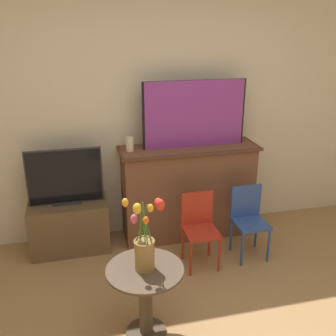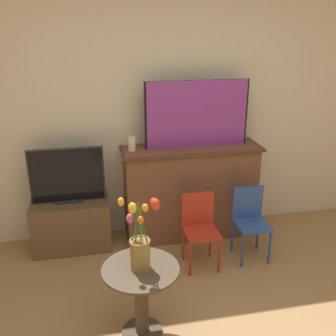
% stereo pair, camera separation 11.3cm
% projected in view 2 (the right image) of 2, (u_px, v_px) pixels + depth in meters
% --- Properties ---
extents(wall_back, '(8.00, 0.06, 2.70)m').
position_uv_depth(wall_back, '(164.00, 106.00, 3.97)').
color(wall_back, beige).
rests_on(wall_back, ground).
extents(fireplace_mantel, '(1.40, 0.45, 0.98)m').
position_uv_depth(fireplace_mantel, '(190.00, 190.00, 4.09)').
color(fireplace_mantel, brown).
rests_on(fireplace_mantel, ground).
extents(painting, '(1.04, 0.03, 0.66)m').
position_uv_depth(painting, '(197.00, 114.00, 3.83)').
color(painting, black).
rests_on(painting, fireplace_mantel).
extents(mantel_candle, '(0.07, 0.07, 0.14)m').
position_uv_depth(mantel_candle, '(132.00, 144.00, 3.79)').
color(mantel_candle, silver).
rests_on(mantel_candle, fireplace_mantel).
extents(tv_stand, '(0.75, 0.42, 0.50)m').
position_uv_depth(tv_stand, '(72.00, 224.00, 3.93)').
color(tv_stand, brown).
rests_on(tv_stand, ground).
extents(tv_monitor, '(0.71, 0.12, 0.54)m').
position_uv_depth(tv_monitor, '(67.00, 176.00, 3.75)').
color(tv_monitor, '#2D2D2D').
rests_on(tv_monitor, tv_stand).
extents(chair_red, '(0.30, 0.30, 0.69)m').
position_uv_depth(chair_red, '(200.00, 225.00, 3.61)').
color(chair_red, '#B22D1E').
rests_on(chair_red, ground).
extents(chair_blue, '(0.30, 0.30, 0.69)m').
position_uv_depth(chair_blue, '(250.00, 218.00, 3.73)').
color(chair_blue, '#2D4C99').
rests_on(chair_blue, ground).
extents(side_table, '(0.54, 0.54, 0.56)m').
position_uv_depth(side_table, '(141.00, 292.00, 2.77)').
color(side_table, '#4C3D2D').
rests_on(side_table, ground).
extents(vase_tulips, '(0.27, 0.19, 0.53)m').
position_uv_depth(vase_tulips, '(140.00, 244.00, 2.64)').
color(vase_tulips, olive).
rests_on(vase_tulips, side_table).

